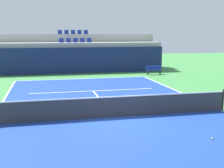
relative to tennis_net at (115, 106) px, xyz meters
The scene contains 14 objects.
ground_plane 0.51m from the tennis_net, ahead, with size 80.00×80.00×0.00m, color #387A3D.
court_surface 0.50m from the tennis_net, ahead, with size 11.00×24.00×0.01m, color navy.
baseline_far 11.96m from the tennis_net, 90.00° to the left, with size 11.00×0.10×0.00m, color white.
sideline_right 5.47m from the tennis_net, ahead, with size 0.10×24.00×0.00m, color white.
service_line_far 6.42m from the tennis_net, 90.00° to the left, with size 8.26×0.10×0.00m, color white.
centre_service_line 3.24m from the tennis_net, 90.00° to the left, with size 0.10×6.40×0.00m, color white.
back_wall 15.54m from the tennis_net, 90.00° to the left, with size 17.06×0.30×2.47m, color navy.
stands_tier_lower 16.90m from the tennis_net, 90.00° to the left, with size 17.06×2.40×2.91m, color #9E9E99.
stands_tier_upper 19.32m from the tennis_net, 90.00° to the left, with size 17.06×2.40×3.72m, color #9E9E99.
seating_row_lower 17.16m from the tennis_net, 90.00° to the left, with size 3.20×0.44×0.44m.
seating_row_upper 19.66m from the tennis_net, 90.00° to the left, with size 3.20×0.44×0.44m.
tennis_net is the anchor object (origin of this frame).
player_bench 14.78m from the tennis_net, 62.56° to the left, with size 1.50×0.40×0.85m.
tennis_ball_1 4.56m from the tennis_net, 53.04° to the right, with size 0.07×0.07×0.07m, color #CCE033.
Camera 1 is at (-3.08, -12.82, 3.79)m, focal length 47.70 mm.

